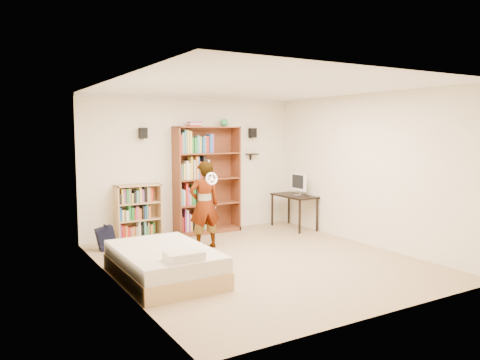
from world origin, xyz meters
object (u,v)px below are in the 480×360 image
object	(u,v)px
computer_desk	(294,212)
person	(204,205)
low_bookshelf	(138,213)
tall_bookshelf	(207,180)
daybed	(164,260)

from	to	relation	value
computer_desk	person	world-z (taller)	person
low_bookshelf	person	bearing A→B (deg)	-54.23
tall_bookshelf	person	xyz separation A→B (m)	(-0.60, -1.09, -0.30)
computer_desk	daybed	bearing A→B (deg)	-153.32
low_bookshelf	computer_desk	distance (m)	3.23
tall_bookshelf	computer_desk	bearing A→B (deg)	-17.72
tall_bookshelf	low_bookshelf	xyz separation A→B (m)	(-1.42, 0.04, -0.54)
tall_bookshelf	low_bookshelf	bearing A→B (deg)	178.45
daybed	tall_bookshelf	bearing A→B (deg)	51.95
computer_desk	low_bookshelf	bearing A→B (deg)	169.31
tall_bookshelf	computer_desk	xyz separation A→B (m)	(1.75, -0.56, -0.71)
tall_bookshelf	low_bookshelf	size ratio (longest dim) A/B	2.03
low_bookshelf	daybed	world-z (taller)	low_bookshelf
person	tall_bookshelf	bearing A→B (deg)	-114.03
low_bookshelf	computer_desk	bearing A→B (deg)	-10.69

